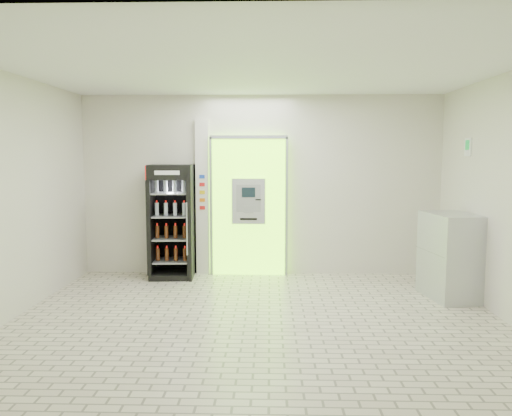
{
  "coord_description": "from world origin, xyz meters",
  "views": [
    {
      "loc": [
        0.15,
        -5.87,
        2.0
      ],
      "look_at": [
        -0.05,
        1.2,
        1.25
      ],
      "focal_mm": 35.0,
      "sensor_mm": 36.0,
      "label": 1
    }
  ],
  "objects": [
    {
      "name": "pillar",
      "position": [
        -0.98,
        2.45,
        1.3
      ],
      "size": [
        0.22,
        0.11,
        2.6
      ],
      "color": "silver",
      "rests_on": "ground"
    },
    {
      "name": "beverage_cooler",
      "position": [
        -1.45,
        2.19,
        0.89
      ],
      "size": [
        0.73,
        0.68,
        1.85
      ],
      "rotation": [
        0.0,
        0.0,
        0.06
      ],
      "color": "black",
      "rests_on": "ground"
    },
    {
      "name": "exit_sign",
      "position": [
        2.99,
        1.4,
        2.12
      ],
      "size": [
        0.02,
        0.22,
        0.26
      ],
      "color": "white",
      "rests_on": "room_shell"
    },
    {
      "name": "room_shell",
      "position": [
        0.0,
        0.0,
        1.84
      ],
      "size": [
        6.0,
        6.0,
        6.0
      ],
      "color": "beige",
      "rests_on": "ground"
    },
    {
      "name": "ground",
      "position": [
        0.0,
        0.0,
        0.0
      ],
      "size": [
        6.0,
        6.0,
        0.0
      ],
      "primitive_type": "plane",
      "color": "beige",
      "rests_on": "ground"
    },
    {
      "name": "steel_cabinet",
      "position": [
        2.69,
        1.08,
        0.6
      ],
      "size": [
        0.73,
        0.97,
        1.2
      ],
      "rotation": [
        0.0,
        0.0,
        0.14
      ],
      "color": "#B2B5BA",
      "rests_on": "ground"
    },
    {
      "name": "atm_assembly",
      "position": [
        -0.2,
        2.41,
        1.17
      ],
      "size": [
        1.3,
        0.24,
        2.33
      ],
      "color": "#82F817",
      "rests_on": "ground"
    }
  ]
}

